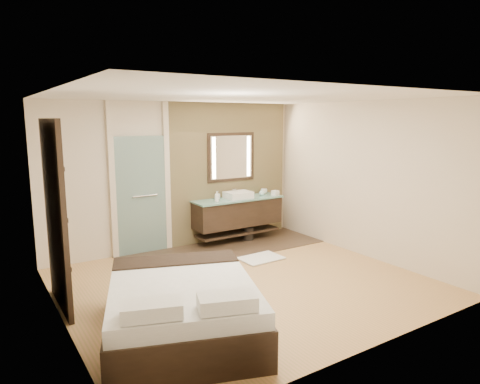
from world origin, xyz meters
TOP-DOWN VIEW (x-y plane):
  - floor at (0.00, 0.00)m, footprint 5.00×5.00m
  - tile_strip at (0.60, 1.60)m, footprint 3.80×1.30m
  - stone_wall at (1.10, 2.21)m, footprint 2.60×0.08m
  - vanity at (1.10, 1.92)m, footprint 1.85×0.55m
  - mirror_unit at (1.10, 2.16)m, footprint 1.06×0.04m
  - frosted_door at (-0.75, 2.20)m, footprint 1.10×0.12m
  - shoji_partition at (-2.43, 0.60)m, footprint 0.06×1.20m
  - bed at (-1.43, -0.91)m, footprint 2.16×2.40m
  - bath_mat at (0.83, 0.75)m, footprint 0.74×0.53m
  - waste_bin at (1.30, 1.85)m, footprint 0.29×0.29m
  - tissue_box at (1.90, 1.76)m, footprint 0.14×0.14m
  - soap_bottle_a at (0.56, 1.80)m, footprint 0.09×0.09m
  - soap_bottle_b at (0.72, 2.05)m, footprint 0.08×0.08m
  - soap_bottle_c at (1.67, 1.91)m, footprint 0.14×0.14m
  - cup at (1.81, 2.03)m, footprint 0.17×0.17m

SIDE VIEW (x-z plane):
  - floor at x=0.00m, z-range 0.00..0.00m
  - tile_strip at x=0.60m, z-range 0.00..0.01m
  - bath_mat at x=0.83m, z-range 0.01..0.03m
  - waste_bin at x=1.30m, z-range 0.00..0.27m
  - bed at x=-1.43m, z-range -0.06..0.70m
  - vanity at x=1.10m, z-range 0.14..1.02m
  - tissue_box at x=1.90m, z-range 0.86..0.97m
  - cup at x=1.81m, z-range 0.86..0.97m
  - soap_bottle_c at x=1.67m, z-range 0.86..1.00m
  - soap_bottle_b at x=0.72m, z-range 0.86..1.02m
  - soap_bottle_a at x=0.56m, z-range 0.86..1.06m
  - frosted_door at x=-0.75m, z-range -0.21..2.49m
  - shoji_partition at x=-2.43m, z-range 0.01..2.41m
  - stone_wall at x=1.10m, z-range 0.00..2.70m
  - mirror_unit at x=1.10m, z-range 1.17..2.13m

